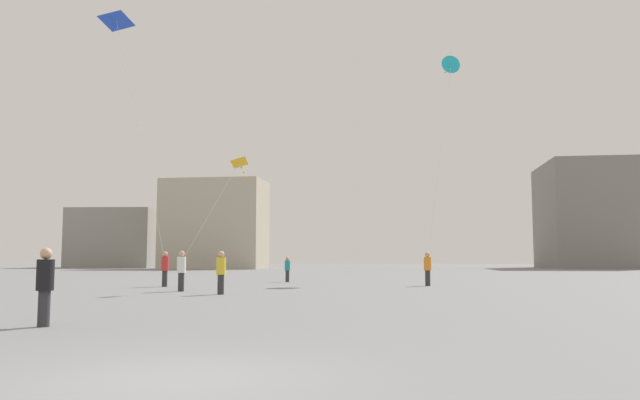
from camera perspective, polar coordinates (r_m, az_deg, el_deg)
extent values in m
plane|color=slate|center=(8.20, -13.06, -15.61)|extent=(300.00, 300.00, 0.00)
cylinder|color=#2D2D33|center=(34.35, 9.75, -7.00)|extent=(0.27, 0.27, 0.83)
cylinder|color=orange|center=(34.33, 9.73, -5.71)|extent=(0.40, 0.40, 0.72)
sphere|color=tan|center=(34.33, 9.72, -4.89)|extent=(0.27, 0.27, 0.27)
cylinder|color=#2D2D33|center=(33.92, -13.91, -6.94)|extent=(0.27, 0.27, 0.83)
cylinder|color=red|center=(33.90, -13.88, -5.62)|extent=(0.40, 0.40, 0.73)
sphere|color=tan|center=(33.90, -13.87, -4.78)|extent=(0.27, 0.27, 0.27)
cylinder|color=#2D2D33|center=(29.00, -12.49, -7.29)|extent=(0.27, 0.27, 0.83)
cylinder|color=white|center=(28.98, -12.46, -5.76)|extent=(0.40, 0.40, 0.72)
sphere|color=tan|center=(28.98, -12.44, -4.78)|extent=(0.27, 0.27, 0.27)
cylinder|color=#2D2D33|center=(39.40, -2.98, -6.92)|extent=(0.23, 0.23, 0.72)
cylinder|color=teal|center=(39.38, -2.97, -5.95)|extent=(0.34, 0.34, 0.62)
sphere|color=tan|center=(39.38, -2.97, -5.33)|extent=(0.23, 0.23, 0.23)
cylinder|color=#2D2D33|center=(26.26, -9.00, -7.59)|extent=(0.26, 0.26, 0.81)
cylinder|color=yellow|center=(26.24, -8.97, -5.94)|extent=(0.39, 0.39, 0.70)
sphere|color=tan|center=(26.24, -8.96, -4.88)|extent=(0.26, 0.26, 0.26)
cylinder|color=#2D2D33|center=(15.11, -23.76, -9.01)|extent=(0.25, 0.25, 0.78)
cylinder|color=black|center=(15.08, -23.66, -6.25)|extent=(0.37, 0.37, 0.68)
sphere|color=tan|center=(15.07, -23.59, -4.48)|extent=(0.25, 0.25, 0.25)
cone|color=#1EB2C6|center=(45.94, 11.81, 12.00)|extent=(1.65, 1.54, 1.13)
sphere|color=#1EB2C6|center=(45.83, 11.64, 11.76)|extent=(0.10, 0.10, 0.10)
sphere|color=#1EB2C6|center=(45.73, 11.48, 11.52)|extent=(0.10, 0.10, 0.10)
sphere|color=#1EB2C6|center=(45.63, 11.31, 11.28)|extent=(0.10, 0.10, 0.10)
cylinder|color=silver|center=(39.67, 10.91, 4.51)|extent=(2.74, 9.33, 13.76)
pyramid|color=blue|center=(37.86, -18.00, 15.20)|extent=(1.71, 1.70, 0.70)
sphere|color=blue|center=(37.63, -18.01, 14.95)|extent=(0.10, 0.10, 0.10)
sphere|color=blue|center=(37.43, -18.03, 14.72)|extent=(0.10, 0.10, 0.10)
sphere|color=blue|center=(37.22, -18.05, 14.49)|extent=(0.10, 0.10, 0.10)
cylinder|color=silver|center=(35.27, -16.02, 5.44)|extent=(3.25, 0.52, 13.25)
pyramid|color=yellow|center=(29.40, -7.37, 3.42)|extent=(0.89, 1.03, 0.41)
sphere|color=yellow|center=(29.44, -7.13, 2.95)|extent=(0.10, 0.10, 0.10)
sphere|color=yellow|center=(29.49, -6.92, 2.52)|extent=(0.10, 0.10, 0.10)
sphere|color=yellow|center=(29.55, -6.71, 2.09)|extent=(0.10, 0.10, 0.10)
cylinder|color=silver|center=(29.07, -9.88, -1.05)|extent=(2.44, 0.71, 4.60)
cube|color=gray|center=(104.82, -17.74, -3.37)|extent=(13.33, 12.93, 9.09)
cube|color=#B2A893|center=(89.18, -9.52, -2.20)|extent=(14.34, 8.98, 12.34)
cube|color=gray|center=(101.05, 23.19, -1.32)|extent=(13.79, 17.11, 15.45)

